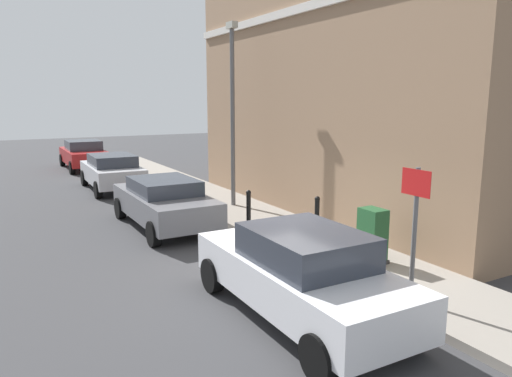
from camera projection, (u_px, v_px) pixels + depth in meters
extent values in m
plane|color=#38383A|center=(276.00, 283.00, 9.36)|extent=(80.00, 80.00, 0.00)
cube|color=gray|center=(233.00, 208.00, 15.49)|extent=(2.25, 30.00, 0.15)
cube|color=#937256|center=(374.00, 71.00, 15.22)|extent=(6.15, 12.53, 8.86)
cube|color=silver|center=(294.00, 11.00, 13.44)|extent=(0.12, 12.53, 0.24)
cube|color=silver|center=(299.00, 279.00, 7.79)|extent=(1.73, 4.41, 0.68)
cube|color=#2D333D|center=(306.00, 247.00, 7.53)|extent=(1.51, 1.99, 0.54)
cylinder|color=black|center=(213.00, 275.00, 8.88)|extent=(0.22, 0.64, 0.64)
cylinder|color=black|center=(286.00, 261.00, 9.66)|extent=(0.22, 0.64, 0.64)
cylinder|color=black|center=(319.00, 358.00, 6.05)|extent=(0.22, 0.64, 0.64)
cylinder|color=black|center=(411.00, 328.00, 6.82)|extent=(0.22, 0.64, 0.64)
cube|color=slate|center=(165.00, 204.00, 13.34)|extent=(1.81, 4.34, 0.66)
cube|color=#2D333D|center=(164.00, 186.00, 13.24)|extent=(1.58, 2.09, 0.42)
cylinder|color=black|center=(120.00, 208.00, 14.37)|extent=(0.22, 0.64, 0.64)
cylinder|color=black|center=(174.00, 202.00, 15.19)|extent=(0.22, 0.64, 0.64)
cylinder|color=black|center=(154.00, 234.00, 11.62)|extent=(0.22, 0.64, 0.64)
cylinder|color=black|center=(217.00, 225.00, 12.43)|extent=(0.22, 0.64, 0.64)
cube|color=#B7B7BC|center=(112.00, 173.00, 18.93)|extent=(1.83, 4.16, 0.67)
cube|color=#2D333D|center=(112.00, 160.00, 18.70)|extent=(1.59, 2.15, 0.45)
cylinder|color=black|center=(84.00, 178.00, 19.91)|extent=(0.23, 0.64, 0.64)
cylinder|color=black|center=(125.00, 175.00, 20.69)|extent=(0.23, 0.64, 0.64)
cylinder|color=black|center=(98.00, 190.00, 17.29)|extent=(0.23, 0.64, 0.64)
cylinder|color=black|center=(144.00, 186.00, 18.06)|extent=(0.23, 0.64, 0.64)
cube|color=maroon|center=(84.00, 156.00, 24.66)|extent=(1.81, 4.42, 0.68)
cube|color=#2D333D|center=(83.00, 145.00, 24.49)|extent=(1.59, 1.90, 0.49)
cylinder|color=black|center=(62.00, 160.00, 25.74)|extent=(0.22, 0.64, 0.64)
cylinder|color=black|center=(95.00, 158.00, 26.55)|extent=(0.22, 0.64, 0.64)
cylinder|color=black|center=(72.00, 168.00, 22.89)|extent=(0.22, 0.64, 0.64)
cylinder|color=black|center=(108.00, 165.00, 23.71)|extent=(0.22, 0.64, 0.64)
cube|color=#1E4C28|center=(372.00, 235.00, 10.03)|extent=(0.40, 0.55, 1.15)
cube|color=#333333|center=(371.00, 260.00, 10.13)|extent=(0.46, 0.61, 0.08)
cylinder|color=black|center=(317.00, 218.00, 11.88)|extent=(0.12, 0.12, 0.95)
sphere|color=black|center=(317.00, 199.00, 11.79)|extent=(0.14, 0.14, 0.14)
cylinder|color=black|center=(249.00, 211.00, 12.68)|extent=(0.12, 0.12, 0.95)
sphere|color=black|center=(249.00, 193.00, 12.59)|extent=(0.14, 0.14, 0.14)
cylinder|color=#59595B|center=(414.00, 236.00, 7.97)|extent=(0.08, 0.08, 2.30)
cube|color=white|center=(417.00, 183.00, 7.80)|extent=(0.03, 0.56, 0.40)
cube|color=red|center=(416.00, 183.00, 7.79)|extent=(0.01, 0.60, 0.44)
cylinder|color=#59595B|center=(233.00, 120.00, 15.11)|extent=(0.14, 0.14, 5.50)
cube|color=#A5A599|center=(232.00, 25.00, 14.59)|extent=(0.20, 0.44, 0.20)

